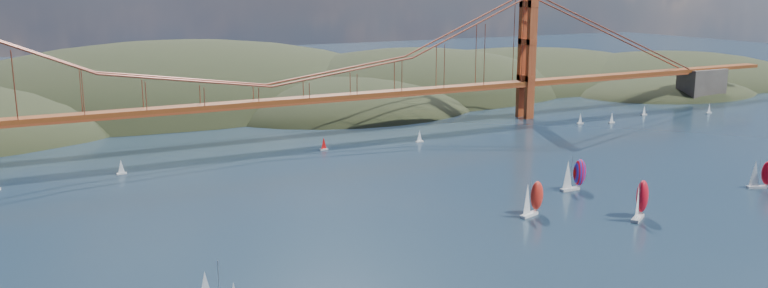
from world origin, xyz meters
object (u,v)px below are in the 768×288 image
racer_2 (761,174)px  racer_rwb (573,174)px  racer_0 (532,198)px  racer_1 (640,199)px

racer_2 → racer_rwb: size_ratio=0.92×
racer_0 → racer_rwb: racer_rwb is taller
racer_0 → racer_2: size_ratio=1.06×
racer_0 → racer_rwb: (26.26, 13.90, 0.12)m
racer_1 → racer_2: 54.42m
racer_0 → racer_2: bearing=-25.9°
racer_rwb → racer_2: bearing=-26.7°
racer_1 → racer_rwb: (3.40, 28.98, -0.34)m
racer_2 → racer_0: bearing=-166.0°
racer_0 → racer_1: bearing=-51.8°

